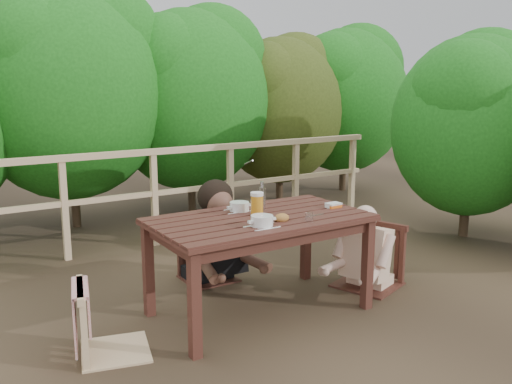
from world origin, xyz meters
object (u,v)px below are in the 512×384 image
soup_far (239,207)px  bread_roll (282,218)px  table (260,266)px  tumbler (309,218)px  chair_far (208,231)px  woman (206,202)px  bottle (262,197)px  soup_near (262,222)px  butter_tub (333,206)px  chair_right (369,230)px  chair_left (112,287)px  diner_right (373,218)px  beer_glass (257,205)px

soup_far → bread_roll: 0.42m
table → tumbler: tumbler is taller
chair_far → woman: size_ratio=0.63×
soup_far → bottle: 0.19m
soup_far → soup_near: bearing=-101.7°
tumbler → bread_roll: bearing=146.1°
soup_near → tumbler: size_ratio=3.61×
soup_far → butter_tub: 0.73m
chair_far → chair_right: (1.06, -0.85, 0.05)m
woman → soup_near: size_ratio=5.31×
chair_left → diner_right: bearing=-75.9°
beer_glass → tumbler: 0.41m
soup_near → beer_glass: bearing=63.7°
tumbler → chair_right: bearing=16.9°
bread_roll → beer_glass: size_ratio=0.61×
diner_right → soup_far: 1.16m
table → woman: woman is taller
chair_right → soup_near: 1.22m
diner_right → butter_tub: bearing=74.1°
chair_far → tumbler: (0.23, -1.10, 0.32)m
bottle → butter_tub: (0.52, -0.22, -0.09)m
diner_right → bread_roll: size_ratio=10.41×
table → woman: bearing=90.5°
beer_glass → butter_tub: size_ratio=1.57×
woman → bottle: size_ratio=5.87×
table → bread_roll: bearing=-71.0°
chair_left → tumbler: chair_left is taller
bread_roll → tumbler: size_ratio=1.57×
chair_far → butter_tub: chair_far is taller
butter_tub → soup_near: bearing=-169.9°
chair_right → soup_far: chair_right is taller
beer_glass → woman: bearing=91.2°
beer_glass → butter_tub: beer_glass is taller
chair_left → soup_far: chair_left is taller
chair_far → chair_right: 1.35m
diner_right → soup_near: (-1.21, -0.19, 0.18)m
table → chair_left: chair_left is taller
soup_near → bottle: size_ratio=1.11×
bread_roll → soup_far: bearing=103.4°
chair_right → soup_near: (-1.18, -0.19, 0.27)m
table → chair_left: bearing=-178.0°
chair_left → butter_tub: (1.75, -0.03, 0.30)m
diner_right → table: bearing=69.0°
diner_right → chair_far: bearing=33.3°
chair_far → butter_tub: (0.64, -0.87, 0.31)m
table → soup_far: 0.46m
woman → butter_tub: (0.64, -0.89, 0.06)m
table → butter_tub: 0.74m
table → chair_right: (1.05, -0.04, 0.13)m
table → tumbler: 0.54m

